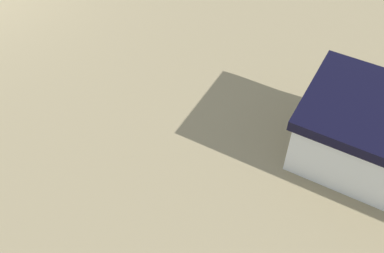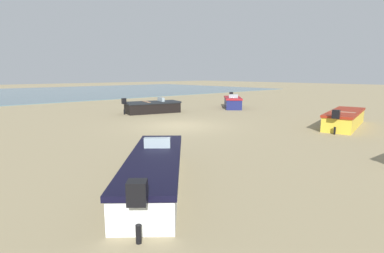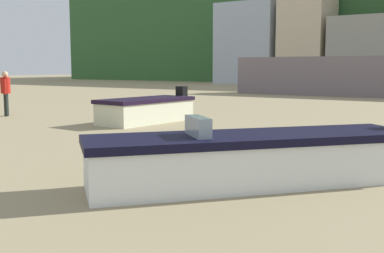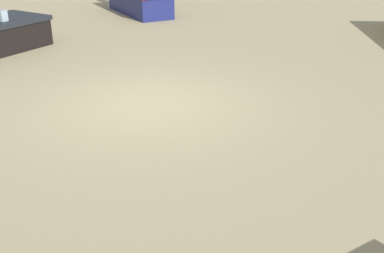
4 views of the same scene
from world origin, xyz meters
name	(u,v)px [view 2 (image 2 of 4)]	position (x,y,z in m)	size (l,w,h in m)	color
ground_plane	(179,126)	(0.00, 0.00, 0.00)	(160.00, 160.00, 0.00)	#978762
tidal_water	(19,94)	(0.00, -36.00, 0.03)	(80.00, 36.00, 0.06)	slate
boat_yellow_0	(345,119)	(-6.45, 6.14, 0.43)	(5.37, 2.49, 1.16)	gold
boat_white_1	(154,170)	(6.12, 6.47, 0.40)	(4.24, 4.64, 1.09)	white
boat_navy_3	(233,102)	(-8.87, -3.75, 0.46)	(3.41, 3.40, 1.21)	navy
boat_black_4	(152,107)	(-2.08, -5.56, 0.42)	(4.27, 2.62, 1.14)	black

